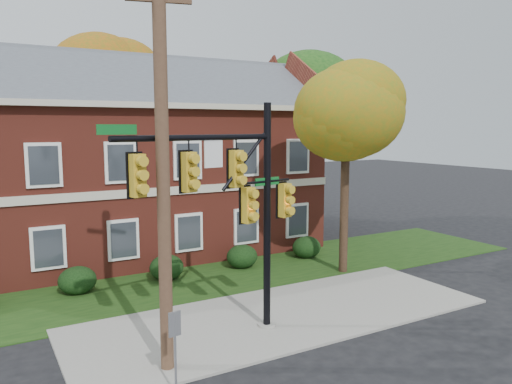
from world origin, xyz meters
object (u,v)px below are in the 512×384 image
hedge_left (77,280)px  tree_right_rear (308,96)px  hedge_center (167,267)px  sign_post (175,340)px  traffic_signal (235,195)px  tree_near_right (353,116)px  tree_far_rear (113,85)px  utility_pole (163,176)px  apartment_building (128,153)px  hedge_far_right (307,247)px  hedge_right (242,257)px

hedge_left → tree_right_rear: size_ratio=0.13×
hedge_center → sign_post: 9.21m
tree_right_rear → traffic_signal: 17.55m
hedge_center → tree_near_right: 9.90m
tree_far_rear → utility_pole: 21.16m
apartment_building → tree_right_rear: size_ratio=1.77×
hedge_far_right → traffic_signal: size_ratio=0.20×
apartment_building → hedge_right: (3.50, -5.25, -4.46)m
hedge_left → sign_post: bearing=-85.9°
hedge_right → tree_far_rear: 15.66m
tree_near_right → utility_pole: 10.93m
tree_right_rear → utility_pole: bearing=-136.0°
hedge_far_right → tree_far_rear: size_ratio=0.12×
tree_far_rear → traffic_signal: size_ratio=1.66×
hedge_far_right → utility_pole: size_ratio=0.14×
tree_right_rear → traffic_signal: tree_right_rear is taller
tree_far_rear → utility_pole: (-3.95, -20.44, -3.80)m
tree_near_right → tree_right_rear: bearing=65.4°
hedge_left → sign_post: 8.77m
tree_right_rear → sign_post: (-14.20, -14.81, -6.71)m
tree_far_rear → traffic_signal: 20.23m
hedge_center → hedge_right: size_ratio=1.00×
hedge_left → traffic_signal: size_ratio=0.20×
hedge_center → tree_near_right: (7.22, -2.83, 6.14)m
tree_far_rear → hedge_right: bearing=-80.6°
utility_pole → tree_right_rear: bearing=58.9°
tree_near_right → tree_far_rear: tree_far_rear is taller
hedge_right → sign_post: 10.83m
tree_near_right → traffic_signal: (-7.45, -3.72, -2.36)m
hedge_center → traffic_signal: size_ratio=0.20×
hedge_left → tree_near_right: 12.68m
hedge_far_right → tree_far_rear: (-5.66, 13.09, 8.32)m
hedge_far_right → tree_near_right: tree_near_right is taller
hedge_left → tree_far_rear: 16.25m
hedge_center → tree_right_rear: 14.94m
hedge_left → hedge_far_right: bearing=0.0°
apartment_building → sign_post: size_ratio=9.04×
hedge_left → utility_pole: utility_pole is taller
hedge_center → hedge_right: (3.50, 0.00, 0.00)m
tree_near_right → sign_post: size_ratio=4.13×
apartment_building → hedge_far_right: apartment_building is taller
tree_near_right → traffic_signal: tree_near_right is taller
tree_far_rear → tree_near_right: bearing=-69.7°
hedge_far_right → tree_right_rear: size_ratio=0.13×
tree_near_right → traffic_signal: 8.65m
tree_far_rear → tree_right_rear: bearing=-35.0°
apartment_building → traffic_signal: size_ratio=2.71×
hedge_left → apartment_building: bearing=56.3°
tree_far_rear → utility_pole: size_ratio=1.16×
apartment_building → hedge_center: 6.89m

